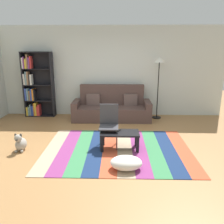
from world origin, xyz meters
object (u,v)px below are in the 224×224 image
object	(u,v)px
coffee_table	(120,135)
pouf	(126,163)
standing_lamp	(159,68)
tv_remote	(118,131)
bookshelf	(35,87)
couch	(112,108)
folding_chair	(109,122)
dog	(20,143)

from	to	relation	value
coffee_table	pouf	world-z (taller)	coffee_table
standing_lamp	tv_remote	xyz separation A→B (m)	(-1.16, -2.21, -1.12)
bookshelf	standing_lamp	bearing A→B (deg)	-2.22
bookshelf	standing_lamp	world-z (taller)	bookshelf
couch	folding_chair	distance (m)	1.95
pouf	standing_lamp	size ratio (longest dim) A/B	0.31
couch	dog	distance (m)	2.91
dog	standing_lamp	distance (m)	4.21
pouf	folding_chair	xyz separation A→B (m)	(-0.34, 1.05, 0.41)
coffee_table	pouf	size ratio (longest dim) A/B	1.43
tv_remote	couch	bearing A→B (deg)	124.66
bookshelf	coffee_table	bearing A→B (deg)	-43.35
standing_lamp	coffee_table	bearing A→B (deg)	-116.45
pouf	dog	bearing A→B (deg)	161.45
couch	tv_remote	world-z (taller)	couch
coffee_table	tv_remote	bearing A→B (deg)	113.80
tv_remote	standing_lamp	bearing A→B (deg)	91.56
couch	folding_chair	size ratio (longest dim) A/B	2.51
coffee_table	tv_remote	world-z (taller)	tv_remote
bookshelf	standing_lamp	xyz separation A→B (m)	(3.70, -0.14, 0.60)
coffee_table	dog	xyz separation A→B (m)	(-2.04, -0.13, -0.14)
couch	standing_lamp	xyz separation A→B (m)	(1.36, 0.14, 1.17)
bookshelf	folding_chair	size ratio (longest dim) A/B	2.17
dog	folding_chair	world-z (taller)	folding_chair
pouf	standing_lamp	distance (m)	3.57
bookshelf	folding_chair	distance (m)	3.24
dog	coffee_table	bearing A→B (deg)	3.71
dog	folding_chair	distance (m)	1.88
couch	coffee_table	bearing A→B (deg)	-84.05
coffee_table	folding_chair	distance (m)	0.38
couch	bookshelf	world-z (taller)	bookshelf
couch	tv_remote	xyz separation A→B (m)	(0.19, -2.07, 0.05)
tv_remote	folding_chair	distance (m)	0.28
dog	folding_chair	xyz separation A→B (m)	(1.81, 0.33, 0.37)
couch	tv_remote	bearing A→B (deg)	-84.69
dog	standing_lamp	size ratio (longest dim) A/B	0.22
couch	pouf	bearing A→B (deg)	-83.69
couch	folding_chair	xyz separation A→B (m)	(-0.01, -1.94, 0.20)
pouf	standing_lamp	world-z (taller)	standing_lamp
coffee_table	folding_chair	xyz separation A→B (m)	(-0.23, 0.20, 0.23)
couch	coffee_table	world-z (taller)	couch
couch	coffee_table	xyz separation A→B (m)	(0.22, -2.14, -0.03)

